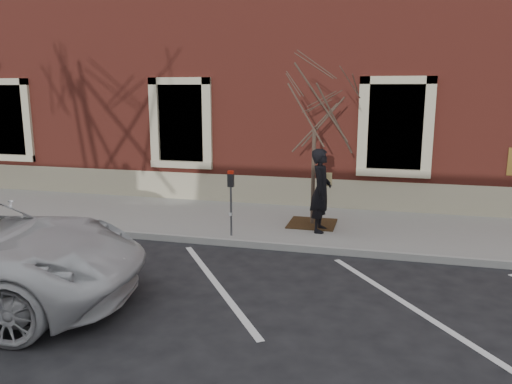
# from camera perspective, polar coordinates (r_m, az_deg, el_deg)

# --- Properties ---
(ground) EXTENTS (120.00, 120.00, 0.00)m
(ground) POSITION_cam_1_polar(r_m,az_deg,el_deg) (10.95, -0.79, -6.26)
(ground) COLOR #28282B
(ground) RESTS_ON ground
(sidewalk_near) EXTENTS (40.00, 3.50, 0.15)m
(sidewalk_near) POSITION_cam_1_polar(r_m,az_deg,el_deg) (12.56, 1.32, -3.55)
(sidewalk_near) COLOR gray
(sidewalk_near) RESTS_ON ground
(curb_near) EXTENTS (40.00, 0.12, 0.15)m
(curb_near) POSITION_cam_1_polar(r_m,az_deg,el_deg) (10.89, -0.86, -5.97)
(curb_near) COLOR #9E9E99
(curb_near) RESTS_ON ground
(parking_stripes) EXTENTS (28.00, 4.40, 0.01)m
(parking_stripes) POSITION_cam_1_polar(r_m,az_deg,el_deg) (8.98, -4.56, -10.43)
(parking_stripes) COLOR silver
(parking_stripes) RESTS_ON ground
(building_civic) EXTENTS (40.00, 8.62, 8.00)m
(building_civic) POSITION_cam_1_polar(r_m,az_deg,el_deg) (18.01, 5.87, 13.61)
(building_civic) COLOR maroon
(building_civic) RESTS_ON ground
(man) EXTENTS (0.48, 0.71, 1.92)m
(man) POSITION_cam_1_polar(r_m,az_deg,el_deg) (11.45, 7.44, 0.16)
(man) COLOR black
(man) RESTS_ON sidewalk_near
(parking_meter) EXTENTS (0.13, 0.10, 1.47)m
(parking_meter) POSITION_cam_1_polar(r_m,az_deg,el_deg) (11.01, -2.89, 0.13)
(parking_meter) COLOR #595B60
(parking_meter) RESTS_ON sidewalk_near
(tree_grate) EXTENTS (1.13, 1.13, 0.03)m
(tree_grate) POSITION_cam_1_polar(r_m,az_deg,el_deg) (12.24, 6.43, -3.60)
(tree_grate) COLOR #3D2A13
(tree_grate) RESTS_ON sidewalk_near
(sapling) EXTENTS (2.50, 2.50, 4.17)m
(sapling) POSITION_cam_1_polar(r_m,az_deg,el_deg) (11.81, 6.76, 10.12)
(sapling) COLOR #4E3E2F
(sapling) RESTS_ON sidewalk_near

